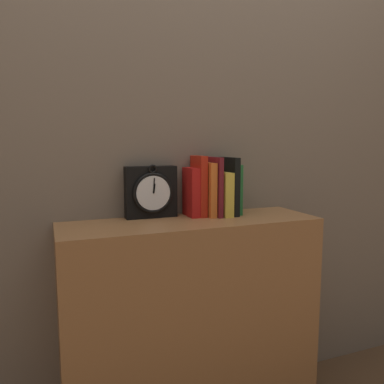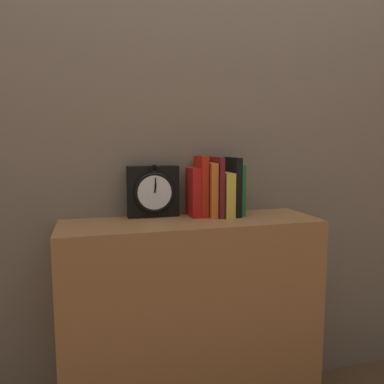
{
  "view_description": "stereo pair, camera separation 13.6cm",
  "coord_description": "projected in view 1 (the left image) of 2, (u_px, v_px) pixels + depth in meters",
  "views": [
    {
      "loc": [
        -0.49,
        -1.26,
        1.08
      ],
      "look_at": [
        0.0,
        0.0,
        0.91
      ],
      "focal_mm": 35.0,
      "sensor_mm": 36.0,
      "label": 1
    },
    {
      "loc": [
        -0.36,
        -1.3,
        1.08
      ],
      "look_at": [
        0.0,
        0.0,
        0.91
      ],
      "focal_mm": 35.0,
      "sensor_mm": 36.0,
      "label": 2
    }
  ],
  "objects": [
    {
      "name": "book_slot0_red",
      "position": [
        191.0,
        192.0,
        1.45
      ],
      "size": [
        0.03,
        0.11,
        0.19
      ],
      "color": "red",
      "rests_on": "bookshelf"
    },
    {
      "name": "bookshelf",
      "position": [
        192.0,
        324.0,
        1.42
      ],
      "size": [
        0.95,
        0.29,
        0.81
      ],
      "color": "#936038",
      "rests_on": "ground_plane"
    },
    {
      "name": "book_slot2_orange",
      "position": [
        207.0,
        189.0,
        1.46
      ],
      "size": [
        0.03,
        0.13,
        0.21
      ],
      "color": "orange",
      "rests_on": "bookshelf"
    },
    {
      "name": "wall_back",
      "position": [
        176.0,
        89.0,
        1.47
      ],
      "size": [
        6.0,
        0.05,
        2.6
      ],
      "color": "#756656",
      "rests_on": "ground_plane"
    },
    {
      "name": "book_slot6_green",
      "position": [
        233.0,
        189.0,
        1.51
      ],
      "size": [
        0.02,
        0.12,
        0.2
      ],
      "color": "#237033",
      "rests_on": "bookshelf"
    },
    {
      "name": "book_slot1_red",
      "position": [
        199.0,
        186.0,
        1.45
      ],
      "size": [
        0.03,
        0.11,
        0.23
      ],
      "color": "#B32312",
      "rests_on": "bookshelf"
    },
    {
      "name": "book_slot4_yellow",
      "position": [
        221.0,
        193.0,
        1.47
      ],
      "size": [
        0.04,
        0.15,
        0.17
      ],
      "color": "gold",
      "rests_on": "bookshelf"
    },
    {
      "name": "clock",
      "position": [
        151.0,
        192.0,
        1.42
      ],
      "size": [
        0.2,
        0.06,
        0.2
      ],
      "color": "black",
      "rests_on": "bookshelf"
    },
    {
      "name": "book_slot3_maroon",
      "position": [
        214.0,
        186.0,
        1.46
      ],
      "size": [
        0.02,
        0.14,
        0.23
      ],
      "color": "maroon",
      "rests_on": "bookshelf"
    },
    {
      "name": "book_slot5_black",
      "position": [
        229.0,
        186.0,
        1.49
      ],
      "size": [
        0.02,
        0.14,
        0.23
      ],
      "color": "black",
      "rests_on": "bookshelf"
    }
  ]
}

